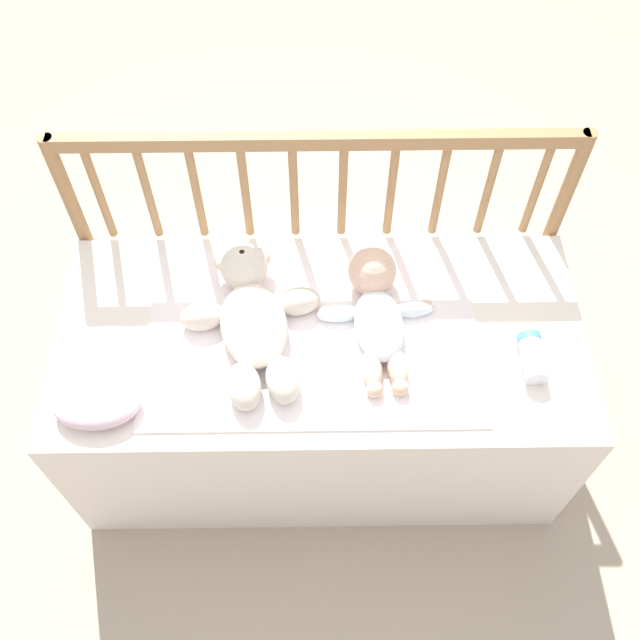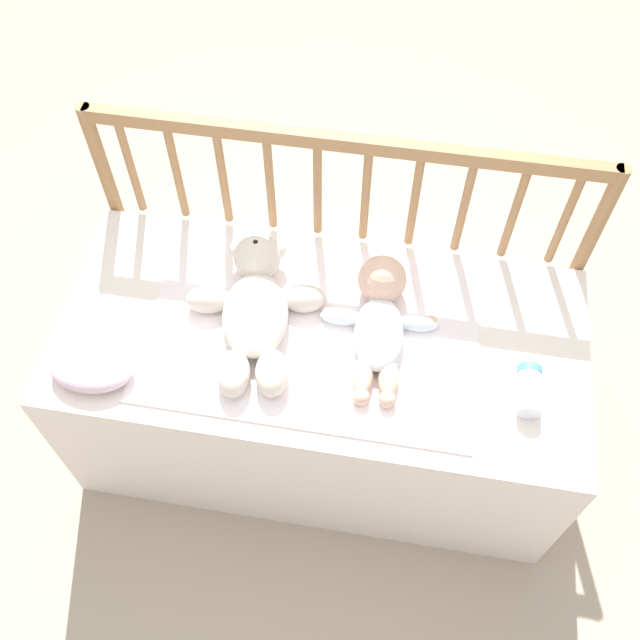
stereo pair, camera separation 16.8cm
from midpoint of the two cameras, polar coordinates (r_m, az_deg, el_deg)
ground_plane at (r=2.20m, az=-2.21°, el=-8.82°), size 12.00×12.00×0.00m
crib_mattress at (r=1.96m, az=-2.46°, el=-5.51°), size 1.29×0.61×0.53m
crib_rail at (r=1.86m, az=-2.74°, el=8.71°), size 1.29×0.04×0.87m
blanket at (r=1.73m, az=-3.39°, el=-1.31°), size 0.80×0.52×0.01m
teddy_bear at (r=1.72m, az=-8.23°, el=0.09°), size 0.35×0.45×0.12m
baby at (r=1.72m, az=1.79°, el=0.75°), size 0.29×0.39×0.12m
small_pillow at (r=1.70m, az=-20.20°, el=-6.49°), size 0.20×0.13×0.06m
baby_bottle at (r=1.72m, az=13.95°, el=-2.75°), size 0.06×0.15×0.06m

